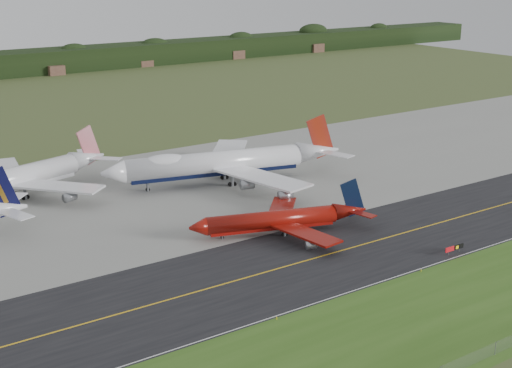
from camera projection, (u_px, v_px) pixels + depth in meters
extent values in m
plane|color=#384621|center=(323.00, 246.00, 148.57)|extent=(600.00, 600.00, 0.00)
cube|color=#305418|center=(454.00, 311.00, 120.90)|extent=(400.00, 30.00, 0.01)
cube|color=black|center=(336.00, 252.00, 145.40)|extent=(400.00, 32.00, 0.02)
cube|color=gray|center=(201.00, 185.00, 188.88)|extent=(400.00, 78.00, 0.01)
cube|color=gold|center=(336.00, 252.00, 145.40)|extent=(400.00, 0.40, 0.00)
cube|color=silver|center=(390.00, 279.00, 133.14)|extent=(400.00, 0.25, 0.00)
cylinder|color=white|center=(214.00, 163.00, 188.37)|extent=(47.80, 17.06, 6.06)
cube|color=black|center=(215.00, 170.00, 188.96)|extent=(45.13, 15.03, 2.12)
cone|color=white|center=(113.00, 173.00, 179.37)|extent=(7.22, 7.29, 6.06)
cone|color=white|center=(318.00, 151.00, 198.34)|extent=(13.66, 8.84, 6.06)
ellipsoid|color=white|center=(165.00, 162.00, 183.39)|extent=(13.22, 7.90, 3.86)
cube|color=white|center=(262.00, 177.00, 179.40)|extent=(13.80, 28.17, 0.52)
cube|color=white|center=(228.00, 152.00, 203.53)|extent=(23.56, 26.48, 0.52)
cube|color=#9D2511|center=(320.00, 137.00, 197.35)|extent=(8.58, 2.51, 12.55)
cylinder|color=gray|center=(247.00, 185.00, 179.17)|extent=(3.81, 3.25, 2.54)
cylinder|color=gray|center=(216.00, 159.00, 202.25)|extent=(3.81, 3.25, 2.54)
cylinder|color=gray|center=(285.00, 196.00, 170.51)|extent=(3.81, 3.25, 2.54)
cylinder|color=gray|center=(222.00, 148.00, 214.58)|extent=(3.81, 3.25, 2.54)
cylinder|color=black|center=(148.00, 189.00, 183.87)|extent=(1.18, 0.73, 1.09)
cylinder|color=slate|center=(232.00, 179.00, 187.81)|extent=(1.02, 1.02, 4.05)
cylinder|color=black|center=(232.00, 184.00, 188.26)|extent=(1.19, 0.79, 1.09)
cylinder|color=slate|center=(224.00, 172.00, 193.77)|extent=(1.02, 1.02, 4.05)
cylinder|color=black|center=(224.00, 177.00, 194.21)|extent=(1.19, 0.79, 1.09)
cylinder|color=maroon|center=(271.00, 220.00, 154.43)|extent=(28.89, 12.56, 3.93)
cube|color=#9A100B|center=(271.00, 225.00, 154.81)|extent=(27.21, 11.18, 1.38)
cone|color=maroon|center=(198.00, 227.00, 150.00)|extent=(4.66, 4.85, 3.93)
cone|color=maroon|center=(350.00, 211.00, 159.31)|extent=(8.50, 6.07, 3.93)
cube|color=maroon|center=(306.00, 233.00, 148.57)|extent=(7.28, 16.73, 0.44)
cube|color=maroon|center=(281.00, 209.00, 163.39)|extent=(14.83, 15.47, 0.44)
cube|color=#0B1733|center=(352.00, 198.00, 158.57)|extent=(6.01, 2.18, 8.95)
cylinder|color=gray|center=(311.00, 245.00, 145.26)|extent=(2.55, 2.23, 1.65)
cylinder|color=gray|center=(275.00, 208.00, 167.18)|extent=(2.55, 2.23, 1.65)
cylinder|color=black|center=(222.00, 237.00, 152.29)|extent=(0.77, 0.52, 0.71)
cylinder|color=slate|center=(285.00, 232.00, 153.73)|extent=(0.69, 0.69, 2.03)
cylinder|color=black|center=(285.00, 234.00, 153.92)|extent=(0.78, 0.55, 0.71)
cylinder|color=slate|center=(278.00, 225.00, 157.69)|extent=(0.69, 0.69, 2.03)
cylinder|color=black|center=(278.00, 228.00, 157.89)|extent=(0.78, 0.55, 0.71)
cone|color=white|center=(0.00, 209.00, 153.39)|extent=(12.17, 7.93, 5.72)
cube|color=#0C0C35|center=(1.00, 192.00, 152.50)|extent=(7.93, 2.11, 11.54)
cylinder|color=silver|center=(5.00, 180.00, 175.90)|extent=(39.63, 16.19, 5.51)
cube|color=white|center=(6.00, 187.00, 176.43)|extent=(37.35, 14.32, 1.93)
cone|color=silver|center=(88.00, 158.00, 194.12)|extent=(11.57, 8.17, 5.51)
cube|color=silver|center=(57.00, 186.00, 174.31)|extent=(20.29, 21.84, 0.49)
cube|color=silver|center=(6.00, 170.00, 188.23)|extent=(10.64, 23.55, 0.49)
cube|color=red|center=(89.00, 145.00, 193.50)|extent=(7.42, 2.51, 10.95)
cylinder|color=gray|center=(70.00, 197.00, 171.19)|extent=(3.53, 3.05, 2.31)
cylinder|color=slate|center=(25.00, 193.00, 177.37)|extent=(0.95, 0.95, 3.47)
cylinder|color=black|center=(26.00, 197.00, 177.74)|extent=(1.09, 0.75, 0.99)
cylinder|color=slate|center=(12.00, 188.00, 181.08)|extent=(0.95, 0.95, 3.47)
cylinder|color=black|center=(12.00, 193.00, 181.45)|extent=(1.09, 0.75, 0.99)
cylinder|color=slate|center=(448.00, 254.00, 143.75)|extent=(0.13, 0.13, 0.76)
cylinder|color=slate|center=(459.00, 250.00, 145.47)|extent=(0.13, 0.13, 0.76)
cube|color=maroon|center=(450.00, 249.00, 143.66)|extent=(2.38, 0.20, 0.97)
cube|color=black|center=(457.00, 247.00, 144.75)|extent=(1.08, 0.20, 0.97)
cube|color=black|center=(461.00, 246.00, 145.45)|extent=(1.30, 0.20, 0.97)
cylinder|color=yellow|center=(277.00, 318.00, 117.96)|extent=(0.16, 0.16, 0.50)
cylinder|color=yellow|center=(421.00, 270.00, 136.19)|extent=(0.16, 0.16, 0.50)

